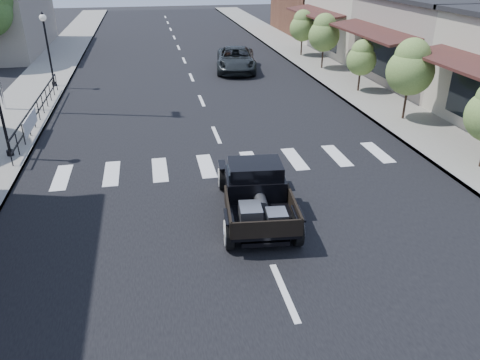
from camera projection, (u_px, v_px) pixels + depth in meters
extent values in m
plane|color=black|center=(254.00, 223.00, 12.84)|extent=(120.00, 120.00, 0.00)
cube|color=black|center=(195.00, 86.00, 26.08)|extent=(14.00, 80.00, 0.02)
cube|color=gray|center=(34.00, 93.00, 24.58)|extent=(3.00, 80.00, 0.15)
cube|color=gray|center=(339.00, 78.00, 27.53)|extent=(3.00, 80.00, 0.15)
cube|color=#A19587|center=(467.00, 42.00, 25.94)|extent=(10.00, 9.00, 4.50)
cube|color=beige|center=(389.00, 21.00, 33.89)|extent=(10.00, 9.00, 4.50)
imported|color=black|center=(236.00, 60.00, 29.15)|extent=(3.13, 5.40, 1.42)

